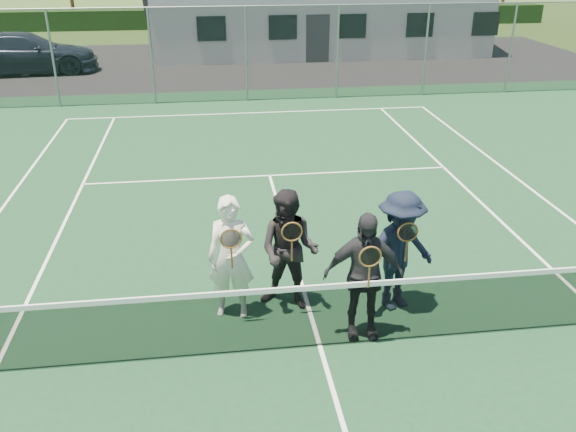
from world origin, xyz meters
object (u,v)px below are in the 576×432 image
object	(u,v)px
player_a	(231,258)
player_b	(289,251)
tennis_net	(321,313)
player_d	(399,251)
car_c	(26,53)
player_c	(363,276)

from	to	relation	value
player_a	player_b	bearing A→B (deg)	7.06
tennis_net	player_b	world-z (taller)	player_b
player_b	player_d	xyz separation A→B (m)	(1.54, -0.21, -0.00)
tennis_net	player_b	size ratio (longest dim) A/B	6.49
car_c	player_c	size ratio (longest dim) A/B	3.01
tennis_net	player_d	xyz separation A→B (m)	(1.27, 0.83, 0.38)
tennis_net	player_b	bearing A→B (deg)	104.54
tennis_net	player_a	distance (m)	1.49
player_b	player_a	bearing A→B (deg)	-172.94
tennis_net	player_d	world-z (taller)	player_d
car_c	player_c	bearing A→B (deg)	-160.52
player_c	player_d	size ratio (longest dim) A/B	1.00
tennis_net	player_c	distance (m)	0.74
car_c	player_b	xyz separation A→B (m)	(8.09, -18.22, 0.13)
tennis_net	player_d	distance (m)	1.56
car_c	player_a	world-z (taller)	player_a
player_a	player_b	xyz separation A→B (m)	(0.82, 0.10, -0.00)
player_c	player_d	world-z (taller)	same
player_a	player_d	world-z (taller)	same
tennis_net	player_d	bearing A→B (deg)	33.06
car_c	player_d	bearing A→B (deg)	-158.13
player_c	player_d	distance (m)	0.91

